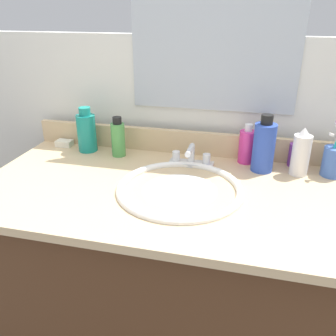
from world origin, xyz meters
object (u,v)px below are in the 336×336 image
Objects in this scene: bottle_toner_green at (118,138)px; bottle_cream_purple at (296,154)px; bottle_soap_pink at (247,146)px; cup_blue_plastic at (334,160)px; bottle_mouthwash_teal at (87,132)px; faucet at (191,159)px; bottle_shampoo_blue at (264,146)px; bottle_lotion_white at (301,153)px; soap_bar at (64,143)px.

bottle_cream_purple is at bearing 5.15° from bottle_toner_green.
cup_blue_plastic is (0.29, -0.05, -0.01)m from bottle_soap_pink.
bottle_mouthwash_teal is 1.21× the size of bottle_soap_pink.
bottle_cream_purple is at bearing 13.90° from faucet.
bottle_mouthwash_teal is 0.79m from bottle_cream_purple.
cup_blue_plastic is at bearing -9.23° from bottle_soap_pink.
bottle_shampoo_blue is at bearing -176.70° from cup_blue_plastic.
bottle_toner_green is 0.79× the size of cup_blue_plastic.
bottle_toner_green is at bearing -179.76° from cup_blue_plastic.
cup_blue_plastic reaches higher than bottle_lotion_white.
bottle_cream_purple is 0.08m from bottle_lotion_white.
bottle_mouthwash_teal is 0.62m from bottle_soap_pink.
bottle_shampoo_blue reaches higher than bottle_toner_green.
soap_bar is at bearing 177.82° from cup_blue_plastic.
bottle_toner_green reaches higher than bottle_soap_pink.
bottle_lotion_white is at bearing -171.56° from cup_blue_plastic.
bottle_toner_green reaches higher than faucet.
faucet is 0.82× the size of cup_blue_plastic.
bottle_soap_pink is (0.62, 0.03, -0.02)m from bottle_mouthwash_teal.
bottle_mouthwash_teal is 0.90× the size of cup_blue_plastic.
bottle_lotion_white reaches higher than soap_bar.
faucet is at bearing -166.10° from bottle_cream_purple.
bottle_soap_pink is 0.19m from bottle_lotion_white.
bottle_lotion_white is at bearing -3.46° from soap_bar.
bottle_cream_purple is at bearing 1.05° from soap_bar.
bottle_shampoo_blue reaches higher than cup_blue_plastic.
faucet is 1.10× the size of bottle_soap_pink.
bottle_shampoo_blue is (-0.12, 0.00, 0.01)m from bottle_lotion_white.
bottle_mouthwash_teal is 1.15× the size of bottle_toner_green.
cup_blue_plastic is at bearing 3.30° from bottle_shampoo_blue.
bottle_mouthwash_teal is at bearing -177.17° from bottle_soap_pink.
faucet is 0.29m from bottle_toner_green.
bottle_toner_green is at bearing 178.91° from bottle_shampoo_blue.
bottle_shampoo_blue is 3.14× the size of soap_bar.
bottle_shampoo_blue is at bearing -46.75° from bottle_soap_pink.
bottle_soap_pink is 0.74m from soap_bar.
faucet is 0.26m from bottle_shampoo_blue.
faucet is 0.91× the size of bottle_mouthwash_teal.
bottle_shampoo_blue is 0.80m from soap_bar.
bottle_toner_green is 0.77m from cup_blue_plastic.
bottle_shampoo_blue is 0.23m from cup_blue_plastic.
faucet is 0.55m from soap_bar.
soap_bar is (-0.73, -0.01, -0.05)m from bottle_soap_pink.
bottle_toner_green is 0.27m from soap_bar.
bottle_toner_green is 0.48m from bottle_soap_pink.
faucet is 0.37m from bottle_lotion_white.
bottle_shampoo_blue reaches higher than bottle_lotion_white.
bottle_cream_purple is at bearing 153.96° from cup_blue_plastic.
bottle_lotion_white is at bearing -19.43° from bottle_soap_pink.
bottle_mouthwash_teal is 0.67m from bottle_shampoo_blue.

